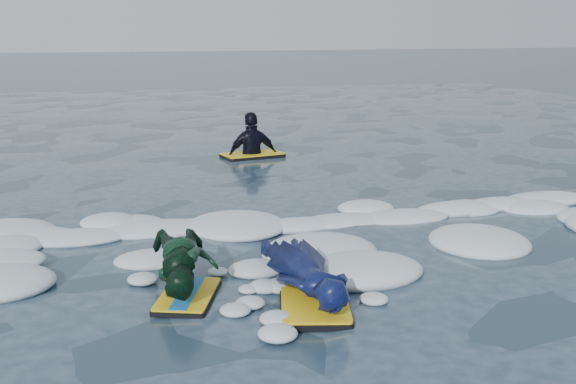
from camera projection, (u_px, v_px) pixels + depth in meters
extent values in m
plane|color=#172738|center=(206.00, 272.00, 7.41)|extent=(120.00, 120.00, 0.00)
cube|color=black|center=(314.00, 303.00, 6.49)|extent=(0.87, 1.24, 0.06)
cube|color=yellow|center=(314.00, 299.00, 6.49)|extent=(0.84, 1.21, 0.02)
imported|color=navy|center=(307.00, 272.00, 6.68)|extent=(0.68, 1.71, 0.40)
cube|color=black|center=(188.00, 297.00, 6.66)|extent=(0.76, 1.00, 0.04)
cube|color=yellow|center=(188.00, 294.00, 6.66)|extent=(0.74, 0.98, 0.02)
cube|color=#1A7AC4|center=(188.00, 293.00, 6.65)|extent=(0.44, 0.85, 0.01)
imported|color=#0E361E|center=(184.00, 264.00, 6.79)|extent=(0.81, 1.40, 0.51)
cube|color=black|center=(252.00, 156.00, 13.72)|extent=(1.26, 0.87, 0.06)
cube|color=yellow|center=(252.00, 154.00, 13.72)|extent=(1.23, 0.84, 0.02)
imported|color=black|center=(252.00, 157.00, 13.73)|extent=(1.04, 0.51, 1.72)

